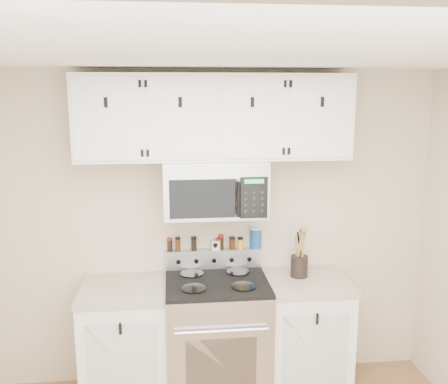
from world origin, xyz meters
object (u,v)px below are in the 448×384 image
object	(u,v)px
range	(217,337)
microwave	(215,188)
utensil_crock	(299,264)
salt_canister	(256,238)

from	to	relation	value
range	microwave	distance (m)	1.15
utensil_crock	range	bearing A→B (deg)	-172.22
range	salt_canister	bearing A→B (deg)	39.70
range	salt_canister	size ratio (longest dim) A/B	6.48
utensil_crock	salt_canister	world-z (taller)	utensil_crock
range	microwave	world-z (taller)	microwave
range	microwave	xyz separation A→B (m)	(0.00, 0.13, 1.14)
utensil_crock	salt_canister	size ratio (longest dim) A/B	2.28
salt_canister	utensil_crock	bearing A→B (deg)	-31.89
microwave	salt_canister	xyz separation A→B (m)	(0.34, 0.16, -0.44)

